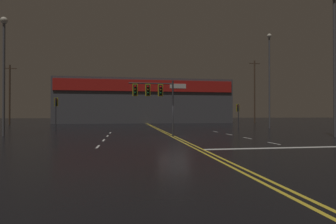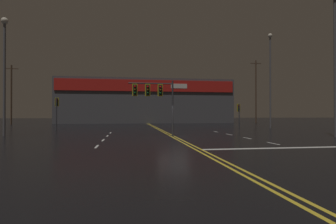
{
  "view_description": "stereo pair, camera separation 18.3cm",
  "coord_description": "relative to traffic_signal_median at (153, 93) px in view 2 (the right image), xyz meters",
  "views": [
    {
      "loc": [
        -3.68,
        -20.39,
        1.82
      ],
      "look_at": [
        0.0,
        3.17,
        2.0
      ],
      "focal_mm": 28.0,
      "sensor_mm": 36.0,
      "label": 1
    },
    {
      "loc": [
        -3.5,
        -20.41,
        1.82
      ],
      "look_at": [
        0.0,
        3.17,
        2.0
      ],
      "focal_mm": 28.0,
      "sensor_mm": 36.0,
      "label": 2
    }
  ],
  "objects": [
    {
      "name": "road_markings",
      "position": [
        2.67,
        -2.34,
        -3.51
      ],
      "size": [
        15.72,
        60.0,
        0.01
      ],
      "color": "gold",
      "rests_on": "ground"
    },
    {
      "name": "building_backdrop",
      "position": [
        1.59,
        34.08,
        0.91
      ],
      "size": [
        34.91,
        10.23,
        8.82
      ],
      "color": "#4C4C51",
      "rests_on": "ground"
    },
    {
      "name": "streetlight_median_approach",
      "position": [
        -12.15,
        2.16,
        2.73
      ],
      "size": [
        0.56,
        0.56,
        9.83
      ],
      "color": "#59595E",
      "rests_on": "ground"
    },
    {
      "name": "utility_pole_row",
      "position": [
        2.43,
        26.87,
        2.37
      ],
      "size": [
        46.69,
        0.26,
        12.34
      ],
      "color": "#4C3828",
      "rests_on": "ground"
    },
    {
      "name": "traffic_signal_median",
      "position": [
        0.0,
        0.0,
        0.0
      ],
      "size": [
        3.67,
        0.36,
        4.56
      ],
      "color": "#38383D",
      "rests_on": "ground"
    },
    {
      "name": "streetlight_near_right",
      "position": [
        16.03,
        10.08,
        4.0
      ],
      "size": [
        0.56,
        0.56,
        12.19
      ],
      "color": "#59595E",
      "rests_on": "ground"
    },
    {
      "name": "traffic_signal_corner_northeast",
      "position": [
        12.2,
        11.08,
        -1.22
      ],
      "size": [
        0.42,
        0.36,
        3.13
      ],
      "color": "#38383D",
      "rests_on": "ground"
    },
    {
      "name": "traffic_signal_corner_northwest",
      "position": [
        -10.08,
        10.08,
        -0.81
      ],
      "size": [
        0.42,
        0.36,
        3.68
      ],
      "color": "#38383D",
      "rests_on": "ground"
    },
    {
      "name": "ground_plane",
      "position": [
        1.59,
        -0.81,
        -3.51
      ],
      "size": [
        200.0,
        200.0,
        0.0
      ],
      "primitive_type": "plane",
      "color": "black"
    },
    {
      "name": "streetlight_near_left",
      "position": [
        14.23,
        -2.69,
        3.61
      ],
      "size": [
        0.56,
        0.56,
        11.45
      ],
      "color": "#59595E",
      "rests_on": "ground"
    }
  ]
}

